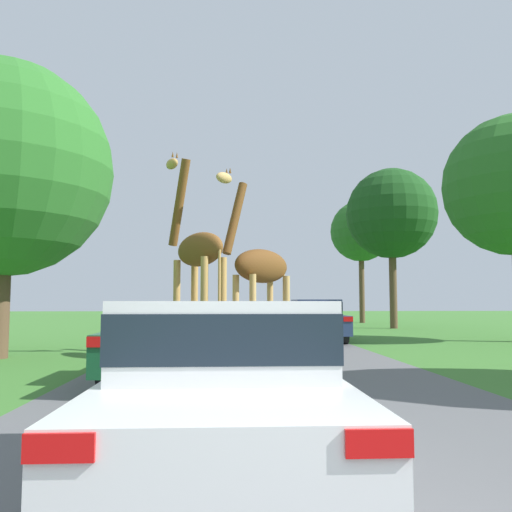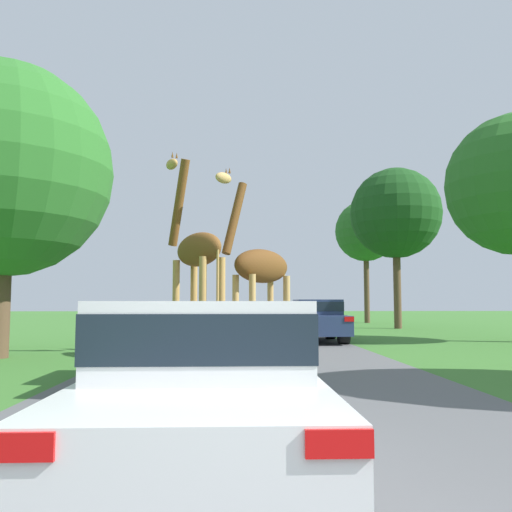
{
  "view_description": "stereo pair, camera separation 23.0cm",
  "coord_description": "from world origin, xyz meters",
  "views": [
    {
      "loc": [
        -0.67,
        -1.12,
        1.41
      ],
      "look_at": [
        0.18,
        14.51,
        2.73
      ],
      "focal_mm": 38.0,
      "sensor_mm": 36.0,
      "label": 1
    },
    {
      "loc": [
        -0.44,
        -1.13,
        1.41
      ],
      "look_at": [
        0.18,
        14.51,
        2.73
      ],
      "focal_mm": 38.0,
      "sensor_mm": 36.0,
      "label": 2
    }
  ],
  "objects": [
    {
      "name": "car_verge_right",
      "position": [
        2.74,
        26.18,
        0.72
      ],
      "size": [
        1.74,
        4.01,
        1.33
      ],
      "color": "black",
      "rests_on": "ground"
    },
    {
      "name": "road",
      "position": [
        0.0,
        30.0,
        0.0
      ],
      "size": [
        6.87,
        120.0,
        0.0
      ],
      "color": "#5B5B5E",
      "rests_on": "ground"
    },
    {
      "name": "giraffe_companion",
      "position": [
        -1.43,
        12.73,
        2.57
      ],
      "size": [
        1.92,
        2.7,
        5.6
      ],
      "rotation": [
        0.0,
        0.0,
        0.56
      ],
      "color": "tan",
      "rests_on": "ground"
    },
    {
      "name": "car_rear_follower",
      "position": [
        -1.7,
        8.93,
        0.75
      ],
      "size": [
        1.91,
        4.34,
        1.37
      ],
      "color": "#144C28",
      "rests_on": "ground"
    },
    {
      "name": "giraffe_near_road",
      "position": [
        0.29,
        14.45,
        2.33
      ],
      "size": [
        2.41,
        2.46,
        5.08
      ],
      "rotation": [
        0.0,
        0.0,
        2.37
      ],
      "color": "tan",
      "rests_on": "ground"
    },
    {
      "name": "tree_far_right",
      "position": [
        8.42,
        34.82,
        6.14
      ],
      "size": [
        4.11,
        4.11,
        8.23
      ],
      "color": "brown",
      "rests_on": "ground"
    },
    {
      "name": "car_queue_left",
      "position": [
        -2.26,
        20.19,
        0.72
      ],
      "size": [
        1.95,
        4.03,
        1.35
      ],
      "color": "silver",
      "rests_on": "ground"
    },
    {
      "name": "car_lead_maroon",
      "position": [
        -0.69,
        3.57,
        0.75
      ],
      "size": [
        1.83,
        4.16,
        1.41
      ],
      "color": "silver",
      "rests_on": "ground"
    },
    {
      "name": "tree_centre_back",
      "position": [
        -6.43,
        12.83,
        4.78
      ],
      "size": [
        5.57,
        5.57,
        7.59
      ],
      "color": "brown",
      "rests_on": "ground"
    },
    {
      "name": "car_queue_right",
      "position": [
        -1.64,
        29.53,
        0.68
      ],
      "size": [
        1.92,
        4.11,
        1.27
      ],
      "color": "maroon",
      "rests_on": "ground"
    },
    {
      "name": "car_far_ahead",
      "position": [
        2.52,
        18.16,
        0.79
      ],
      "size": [
        1.71,
        4.22,
        1.48
      ],
      "color": "navy",
      "rests_on": "ground"
    },
    {
      "name": "tree_right_cluster",
      "position": [
        8.19,
        27.23,
        6.11
      ],
      "size": [
        4.84,
        4.84,
        8.56
      ],
      "color": "brown",
      "rests_on": "ground"
    }
  ]
}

